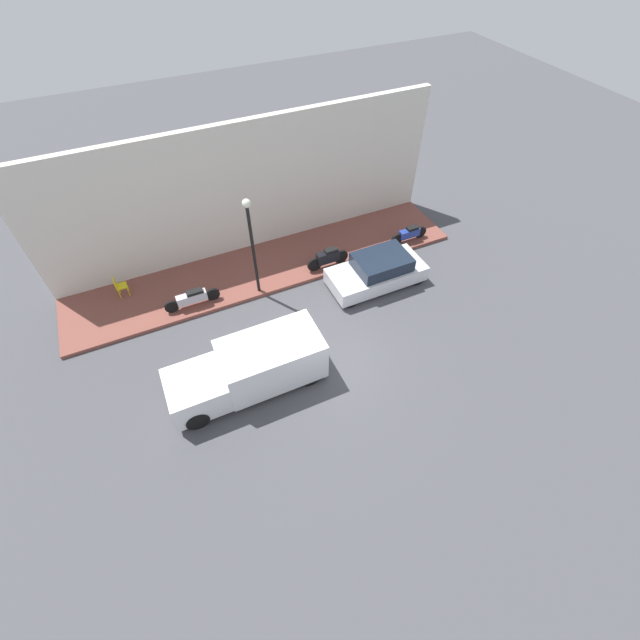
# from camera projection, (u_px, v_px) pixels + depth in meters

# --- Properties ---
(ground_plane) EXTENTS (60.00, 60.00, 0.00)m
(ground_plane) POSITION_uv_depth(u_px,v_px,m) (321.00, 364.00, 15.06)
(ground_plane) COLOR #47474C
(sidewalk) EXTENTS (3.14, 16.59, 0.15)m
(sidewalk) POSITION_uv_depth(u_px,v_px,m) (267.00, 267.00, 18.37)
(sidewalk) COLOR brown
(sidewalk) RESTS_ON ground_plane
(building_facade) EXTENTS (0.30, 16.59, 5.62)m
(building_facade) POSITION_uv_depth(u_px,v_px,m) (246.00, 191.00, 17.37)
(building_facade) COLOR silver
(building_facade) RESTS_ON ground_plane
(parked_car) EXTENTS (1.77, 3.94, 1.33)m
(parked_car) POSITION_uv_depth(u_px,v_px,m) (378.00, 271.00, 17.37)
(parked_car) COLOR silver
(parked_car) RESTS_ON ground_plane
(delivery_van) EXTENTS (1.82, 5.05, 1.77)m
(delivery_van) POSITION_uv_depth(u_px,v_px,m) (249.00, 368.00, 13.81)
(delivery_van) COLOR white
(delivery_van) RESTS_ON ground_plane
(motorcycle_blue) EXTENTS (0.30, 1.80, 0.72)m
(motorcycle_blue) POSITION_uv_depth(u_px,v_px,m) (409.00, 234.00, 19.17)
(motorcycle_blue) COLOR navy
(motorcycle_blue) RESTS_ON sidewalk
(scooter_silver) EXTENTS (0.30, 2.15, 0.72)m
(scooter_silver) POSITION_uv_depth(u_px,v_px,m) (192.00, 298.00, 16.45)
(scooter_silver) COLOR #B7B7BF
(scooter_silver) RESTS_ON sidewalk
(motorcycle_black) EXTENTS (0.30, 1.86, 0.88)m
(motorcycle_black) POSITION_uv_depth(u_px,v_px,m) (328.00, 258.00, 17.93)
(motorcycle_black) COLOR black
(motorcycle_black) RESTS_ON sidewalk
(streetlamp) EXTENTS (0.31, 0.31, 4.20)m
(streetlamp) POSITION_uv_depth(u_px,v_px,m) (251.00, 236.00, 15.29)
(streetlamp) COLOR black
(streetlamp) RESTS_ON sidewalk
(cafe_chair) EXTENTS (0.40, 0.40, 0.90)m
(cafe_chair) POSITION_uv_depth(u_px,v_px,m) (119.00, 285.00, 16.74)
(cafe_chair) COLOR yellow
(cafe_chair) RESTS_ON sidewalk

